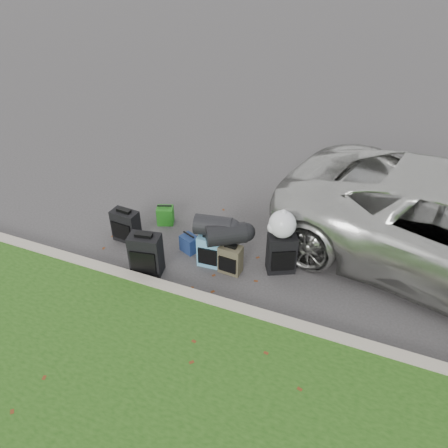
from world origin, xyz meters
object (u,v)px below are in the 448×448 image
at_px(suitcase_small_black, 126,226).
at_px(suitcase_large_black_right, 281,253).
at_px(suitcase_olive, 230,259).
at_px(tote_navy, 189,244).
at_px(suitcase_teal, 210,251).
at_px(suitcase_large_black_left, 146,254).
at_px(tote_green, 165,215).

bearing_deg(suitcase_small_black, suitcase_large_black_right, 8.58).
xyz_separation_m(suitcase_olive, suitcase_large_black_right, (0.70, 0.32, 0.09)).
distance_m(suitcase_olive, tote_navy, 0.84).
bearing_deg(suitcase_small_black, suitcase_teal, 1.46).
bearing_deg(suitcase_teal, suitcase_large_black_right, 10.44).
height_order(suitcase_large_black_left, suitcase_large_black_right, suitcase_large_black_left).
distance_m(suitcase_olive, suitcase_teal, 0.36).
xyz_separation_m(suitcase_small_black, suitcase_large_black_left, (0.74, -0.58, 0.06)).
distance_m(suitcase_large_black_left, suitcase_olive, 1.27).
height_order(suitcase_olive, suitcase_large_black_right, suitcase_large_black_right).
height_order(suitcase_large_black_left, tote_green, suitcase_large_black_left).
bearing_deg(suitcase_large_black_right, suitcase_olive, 177.13).
relative_size(suitcase_large_black_left, tote_green, 2.10).
bearing_deg(tote_navy, suitcase_olive, 6.68).
bearing_deg(suitcase_large_black_right, suitcase_teal, 167.59).
distance_m(tote_green, tote_navy, 0.92).
relative_size(suitcase_small_black, suitcase_large_black_right, 0.87).
bearing_deg(tote_navy, tote_green, 164.98).
bearing_deg(suitcase_large_black_left, suitcase_large_black_right, 11.89).
relative_size(suitcase_large_black_right, tote_navy, 2.26).
xyz_separation_m(suitcase_teal, tote_green, (-1.18, 0.73, -0.10)).
bearing_deg(tote_navy, suitcase_teal, -0.05).
bearing_deg(tote_green, suitcase_large_black_left, -94.66).
xyz_separation_m(suitcase_large_black_left, suitcase_olive, (1.17, 0.48, -0.10)).
bearing_deg(tote_green, suitcase_teal, -52.95).
distance_m(suitcase_large_black_left, suitcase_large_black_right, 2.03).
relative_size(suitcase_olive, tote_navy, 1.66).
bearing_deg(suitcase_large_black_right, tote_green, 141.22).
bearing_deg(suitcase_large_black_right, tote_navy, 156.49).
relative_size(suitcase_teal, tote_green, 1.64).
bearing_deg(tote_navy, suitcase_small_black, -152.04).
bearing_deg(tote_green, suitcase_small_black, -139.61).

